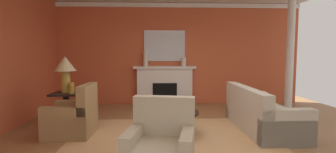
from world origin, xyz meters
The scene contains 19 objects.
ground_plane centered at (0.00, 0.00, 0.00)m, with size 8.87×8.87×0.00m, color olive.
wall_fireplace centered at (0.00, 3.22, 1.49)m, with size 7.42×0.12×2.98m, color #C65633.
crown_moulding centered at (0.00, 3.14, 2.90)m, with size 7.42×0.08×0.12m, color white.
area_rug centered at (-0.28, 0.11, 0.01)m, with size 3.60×2.29×0.01m, color tan.
fireplace centered at (-0.31, 3.01, 0.54)m, with size 1.80×0.35×1.13m.
mantel_mirror centered at (-0.31, 3.13, 1.73)m, with size 1.20×0.04×0.89m, color silver.
sofa centered at (1.50, 0.35, 0.30)m, with size 0.91×2.10×0.85m.
armchair_near_window centered at (-2.08, 0.15, 0.31)m, with size 0.83×0.83×0.95m.
armchair_facing_fireplace centered at (-0.50, -1.53, 0.31)m, with size 0.93×0.93×0.95m.
coffee_table centered at (-0.28, 0.11, 0.34)m, with size 1.00×1.00×0.45m.
side_table centered at (-2.42, 0.81, 0.40)m, with size 0.56×0.56×0.70m.
table_lamp centered at (-2.42, 0.81, 1.22)m, with size 0.44×0.44×0.75m.
vase_mantel_right centered at (0.24, 2.96, 1.26)m, with size 0.14×0.14×0.25m, color beige.
vase_mantel_left centered at (-0.86, 2.96, 1.36)m, with size 0.15×0.15×0.46m, color beige.
vase_on_side_table centered at (-2.27, 0.69, 0.81)m, with size 0.11×0.11×0.22m, color #B7892D.
book_red_cover centered at (-0.16, 0.25, 0.47)m, with size 0.23×0.17×0.04m, color navy.
book_art_folio centered at (-0.26, 0.02, 0.51)m, with size 0.24×0.18×0.05m, color tan.
book_small_novel centered at (-0.23, 0.13, 0.56)m, with size 0.23×0.16×0.05m, color maroon.
column_white centered at (2.99, 2.19, 1.49)m, with size 0.20×0.20×2.98m, color white.
Camera 1 is at (-0.56, -4.67, 1.51)m, focal length 28.20 mm.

